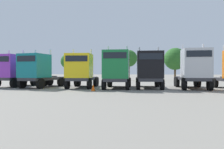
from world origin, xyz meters
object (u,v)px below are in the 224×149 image
Objects in this scene: semi_truck_purple at (12,70)px; traffic_cone_mid at (93,88)px; semi_truck_silver at (194,69)px; semi_truck_black at (149,70)px; semi_truck_green at (117,69)px; semi_truck_yellow at (81,71)px; semi_truck_teal at (38,70)px.

traffic_cone_mid is (9.79, -3.58, -1.53)m from semi_truck_purple.
semi_truck_purple is at bearing -89.81° from semi_truck_silver.
semi_truck_black is (14.84, -0.67, 0.06)m from semi_truck_purple.
semi_truck_green is at bearing -85.06° from semi_truck_silver.
semi_truck_silver is (11.11, -0.21, 0.15)m from semi_truck_yellow.
semi_truck_teal reaches higher than semi_truck_yellow.
semi_truck_green is 0.92× the size of semi_truck_silver.
semi_truck_silver is 9.76m from traffic_cone_mid.
semi_truck_purple is at bearing -95.17° from semi_truck_green.
semi_truck_silver is (7.38, 0.25, 0.03)m from semi_truck_green.
semi_truck_silver is at bearing 92.57° from semi_truck_green.
semi_truck_teal is (3.39, -0.74, 0.00)m from semi_truck_purple.
semi_truck_silver is at bearing 86.15° from semi_truck_black.
semi_truck_purple is 7.96m from semi_truck_yellow.
traffic_cone_mid is (-1.87, -2.40, -1.63)m from semi_truck_green.
semi_truck_purple is 0.94× the size of semi_truck_teal.
semi_truck_purple is 1.00× the size of semi_truck_yellow.
semi_truck_yellow is 0.98× the size of semi_truck_black.
semi_truck_green is (11.66, -1.18, 0.10)m from semi_truck_purple.
semi_truck_purple is at bearing -92.87° from semi_truck_black.
traffic_cone_mid is at bearing -37.29° from semi_truck_green.
semi_truck_green reaches higher than semi_truck_yellow.
semi_truck_teal is at bearing 84.88° from semi_truck_purple.
semi_truck_yellow is at bearing 123.07° from traffic_cone_mid.
semi_truck_teal is 0.97× the size of semi_truck_silver.
semi_truck_silver is 11.15× the size of traffic_cone_mid.
semi_truck_purple is 10.16× the size of traffic_cone_mid.
semi_truck_purple is 11.72m from semi_truck_green.
semi_truck_teal is at bearing -91.37° from semi_truck_yellow.
semi_truck_green reaches higher than semi_truck_purple.
semi_truck_silver is (4.20, -0.26, 0.07)m from semi_truck_black.
traffic_cone_mid is (1.86, -2.86, -1.50)m from semi_truck_yellow.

